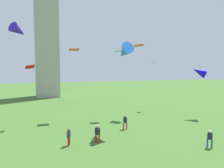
{
  "coord_description": "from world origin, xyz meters",
  "views": [
    {
      "loc": [
        -7.21,
        0.23,
        7.34
      ],
      "look_at": [
        -0.69,
        18.09,
        5.96
      ],
      "focal_mm": 29.98,
      "sensor_mm": 36.0,
      "label": 1
    }
  ],
  "objects_px": {
    "kite_flying_0": "(124,52)",
    "kite_flying_2": "(152,62)",
    "kite_flying_9": "(199,72)",
    "person_2": "(69,136)",
    "kite_flying_1": "(30,67)",
    "person_1": "(97,133)",
    "kite_flying_5": "(139,46)",
    "kite_flying_8": "(119,51)",
    "kite_flying_3": "(74,50)",
    "person_4": "(210,138)",
    "person_3": "(125,122)",
    "kite_flying_7": "(19,31)"
  },
  "relations": [
    {
      "from": "person_2",
      "to": "kite_flying_7",
      "type": "bearing_deg",
      "value": -79.0
    },
    {
      "from": "kite_flying_0",
      "to": "person_2",
      "type": "bearing_deg",
      "value": 19.48
    },
    {
      "from": "kite_flying_9",
      "to": "person_2",
      "type": "bearing_deg",
      "value": -33.82
    },
    {
      "from": "kite_flying_0",
      "to": "kite_flying_3",
      "type": "height_order",
      "value": "kite_flying_0"
    },
    {
      "from": "kite_flying_0",
      "to": "kite_flying_3",
      "type": "relative_size",
      "value": 1.76
    },
    {
      "from": "person_1",
      "to": "person_2",
      "type": "relative_size",
      "value": 1.08
    },
    {
      "from": "kite_flying_5",
      "to": "kite_flying_7",
      "type": "xyz_separation_m",
      "value": [
        -16.42,
        -7.87,
        -0.41
      ]
    },
    {
      "from": "kite_flying_2",
      "to": "kite_flying_3",
      "type": "xyz_separation_m",
      "value": [
        -15.05,
        -1.99,
        1.6
      ]
    },
    {
      "from": "kite_flying_3",
      "to": "person_4",
      "type": "bearing_deg",
      "value": -54.24
    },
    {
      "from": "person_2",
      "to": "kite_flying_1",
      "type": "xyz_separation_m",
      "value": [
        -3.83,
        8.73,
        6.85
      ]
    },
    {
      "from": "kite_flying_2",
      "to": "kite_flying_5",
      "type": "height_order",
      "value": "kite_flying_5"
    },
    {
      "from": "kite_flying_0",
      "to": "kite_flying_5",
      "type": "xyz_separation_m",
      "value": [
        5.07,
        5.72,
        1.73
      ]
    },
    {
      "from": "kite_flying_2",
      "to": "kite_flying_8",
      "type": "relative_size",
      "value": 0.71
    },
    {
      "from": "person_3",
      "to": "kite_flying_3",
      "type": "xyz_separation_m",
      "value": [
        -4.99,
        7.9,
        9.5
      ]
    },
    {
      "from": "person_3",
      "to": "kite_flying_2",
      "type": "xyz_separation_m",
      "value": [
        10.06,
        9.88,
        7.9
      ]
    },
    {
      "from": "person_2",
      "to": "kite_flying_9",
      "type": "distance_m",
      "value": 22.45
    },
    {
      "from": "kite_flying_1",
      "to": "kite_flying_8",
      "type": "xyz_separation_m",
      "value": [
        12.76,
        0.43,
        2.52
      ]
    },
    {
      "from": "kite_flying_7",
      "to": "kite_flying_2",
      "type": "bearing_deg",
      "value": -108.79
    },
    {
      "from": "person_3",
      "to": "kite_flying_1",
      "type": "distance_m",
      "value": 14.31
    },
    {
      "from": "person_2",
      "to": "person_4",
      "type": "relative_size",
      "value": 1.02
    },
    {
      "from": "person_3",
      "to": "kite_flying_9",
      "type": "xyz_separation_m",
      "value": [
        13.75,
        2.13,
        6.15
      ]
    },
    {
      "from": "kite_flying_8",
      "to": "kite_flying_9",
      "type": "relative_size",
      "value": 0.47
    },
    {
      "from": "kite_flying_8",
      "to": "kite_flying_9",
      "type": "distance_m",
      "value": 13.19
    },
    {
      "from": "person_1",
      "to": "person_4",
      "type": "relative_size",
      "value": 1.1
    },
    {
      "from": "kite_flying_2",
      "to": "kite_flying_3",
      "type": "height_order",
      "value": "kite_flying_3"
    },
    {
      "from": "kite_flying_0",
      "to": "kite_flying_1",
      "type": "height_order",
      "value": "kite_flying_0"
    },
    {
      "from": "person_1",
      "to": "person_3",
      "type": "xyz_separation_m",
      "value": [
        4.46,
        3.16,
        -0.07
      ]
    },
    {
      "from": "kite_flying_5",
      "to": "kite_flying_8",
      "type": "distance_m",
      "value": 3.49
    },
    {
      "from": "kite_flying_2",
      "to": "person_1",
      "type": "bearing_deg",
      "value": 12.78
    },
    {
      "from": "person_2",
      "to": "person_4",
      "type": "xyz_separation_m",
      "value": [
        12.54,
        -5.07,
        -0.02
      ]
    },
    {
      "from": "person_3",
      "to": "kite_flying_8",
      "type": "relative_size",
      "value": 1.36
    },
    {
      "from": "person_3",
      "to": "kite_flying_3",
      "type": "relative_size",
      "value": 1.12
    },
    {
      "from": "person_2",
      "to": "person_4",
      "type": "distance_m",
      "value": 13.52
    },
    {
      "from": "kite_flying_0",
      "to": "kite_flying_2",
      "type": "xyz_separation_m",
      "value": [
        10.12,
        9.66,
        -0.7
      ]
    },
    {
      "from": "person_2",
      "to": "kite_flying_8",
      "type": "bearing_deg",
      "value": 158.59
    },
    {
      "from": "kite_flying_3",
      "to": "kite_flying_9",
      "type": "relative_size",
      "value": 0.57
    },
    {
      "from": "kite_flying_1",
      "to": "kite_flying_2",
      "type": "bearing_deg",
      "value": 174.8
    },
    {
      "from": "kite_flying_1",
      "to": "kite_flying_9",
      "type": "xyz_separation_m",
      "value": [
        24.84,
        -3.8,
        -0.68
      ]
    },
    {
      "from": "person_2",
      "to": "kite_flying_3",
      "type": "distance_m",
      "value": 14.49
    },
    {
      "from": "person_4",
      "to": "kite_flying_7",
      "type": "distance_m",
      "value": 20.33
    },
    {
      "from": "person_2",
      "to": "kite_flying_8",
      "type": "xyz_separation_m",
      "value": [
        8.94,
        9.16,
        9.36
      ]
    },
    {
      "from": "kite_flying_1",
      "to": "kite_flying_3",
      "type": "distance_m",
      "value": 6.93
    },
    {
      "from": "person_3",
      "to": "kite_flying_5",
      "type": "bearing_deg",
      "value": 70.57
    },
    {
      "from": "kite_flying_8",
      "to": "kite_flying_9",
      "type": "height_order",
      "value": "kite_flying_8"
    },
    {
      "from": "person_1",
      "to": "kite_flying_7",
      "type": "xyz_separation_m",
      "value": [
        -6.96,
        1.23,
        9.86
      ]
    },
    {
      "from": "kite_flying_8",
      "to": "kite_flying_5",
      "type": "bearing_deg",
      "value": -5.73
    },
    {
      "from": "kite_flying_0",
      "to": "kite_flying_8",
      "type": "xyz_separation_m",
      "value": [
        1.74,
        6.14,
        0.75
      ]
    },
    {
      "from": "kite_flying_1",
      "to": "person_2",
      "type": "bearing_deg",
      "value": 97.88
    },
    {
      "from": "person_1",
      "to": "person_2",
      "type": "height_order",
      "value": "person_1"
    },
    {
      "from": "person_2",
      "to": "kite_flying_1",
      "type": "relative_size",
      "value": 1.42
    }
  ]
}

